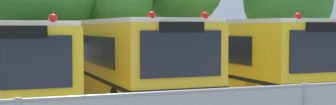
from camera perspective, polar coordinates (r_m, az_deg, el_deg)
ground_plane at (r=16.08m, az=1.39°, el=-5.67°), size 160.00×160.00×0.00m
school_bus_0 at (r=14.50m, az=-18.28°, el=-1.14°), size 2.75×10.52×2.70m
school_bus_1 at (r=15.13m, az=-5.16°, el=-0.66°), size 2.46×9.49×2.79m
school_bus_2 at (r=16.52m, az=7.60°, el=-0.36°), size 2.58×9.77×2.79m
school_bus_3 at (r=18.57m, az=17.70°, el=-0.08°), size 2.69×11.43×2.80m
tree_2 at (r=23.26m, az=-6.25°, el=5.96°), size 3.50×3.50×5.36m
tree_4 at (r=27.44m, az=14.24°, el=5.93°), size 4.86×4.86×6.34m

